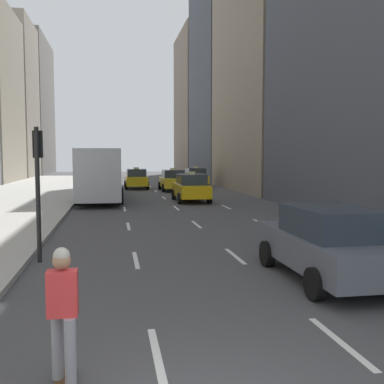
% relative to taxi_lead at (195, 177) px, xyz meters
% --- Properties ---
extents(sidewalk_left, '(8.00, 66.00, 0.15)m').
position_rel_taxi_lead_xyz_m(sidewalk_left, '(-13.80, -10.16, -0.81)').
color(sidewalk_left, '#ADAAA3').
rests_on(sidewalk_left, ground).
extents(lane_markings, '(5.72, 56.00, 0.01)m').
position_rel_taxi_lead_xyz_m(lane_markings, '(-4.20, -14.16, -0.87)').
color(lane_markings, white).
rests_on(lane_markings, ground).
extents(building_row_right, '(6.00, 70.21, 36.73)m').
position_rel_taxi_lead_xyz_m(building_row_right, '(5.20, -4.25, 14.24)').
color(building_row_right, slate).
rests_on(building_row_right, ground).
extents(taxi_lead, '(2.02, 4.40, 1.87)m').
position_rel_taxi_lead_xyz_m(taxi_lead, '(0.00, 0.00, 0.00)').
color(taxi_lead, yellow).
rests_on(taxi_lead, ground).
extents(taxi_second, '(2.02, 4.40, 1.87)m').
position_rel_taxi_lead_xyz_m(taxi_second, '(-5.60, -2.02, 0.00)').
color(taxi_second, yellow).
rests_on(taxi_second, ground).
extents(taxi_third, '(2.02, 4.40, 1.87)m').
position_rel_taxi_lead_xyz_m(taxi_third, '(-2.80, -4.98, 0.00)').
color(taxi_third, yellow).
rests_on(taxi_third, ground).
extents(taxi_fourth, '(2.02, 4.40, 1.87)m').
position_rel_taxi_lead_xyz_m(taxi_fourth, '(-2.80, -13.78, 0.00)').
color(taxi_fourth, yellow).
rests_on(taxi_fourth, ground).
extents(sedan_black_near, '(2.02, 4.50, 1.70)m').
position_rel_taxi_lead_xyz_m(sedan_black_near, '(-2.80, -31.90, -0.02)').
color(sedan_black_near, '#565B66').
rests_on(sedan_black_near, ground).
extents(city_bus, '(2.80, 11.61, 3.25)m').
position_rel_taxi_lead_xyz_m(city_bus, '(-8.41, -11.44, 0.91)').
color(city_bus, '#B7BCC1').
rests_on(city_bus, ground).
extents(skateboarder, '(0.36, 0.80, 1.75)m').
position_rel_taxi_lead_xyz_m(skateboarder, '(-8.20, -35.81, 0.08)').
color(skateboarder, brown).
rests_on(skateboarder, ground).
extents(traffic_light_pole, '(0.24, 0.42, 3.60)m').
position_rel_taxi_lead_xyz_m(traffic_light_pole, '(-9.55, -28.85, 1.53)').
color(traffic_light_pole, black).
rests_on(traffic_light_pole, ground).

